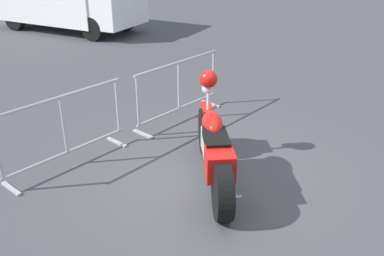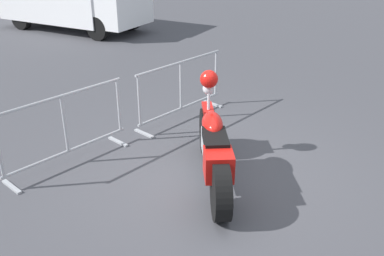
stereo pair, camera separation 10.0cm
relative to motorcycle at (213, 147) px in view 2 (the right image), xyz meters
name	(u,v)px [view 2 (the right image)]	position (x,y,z in m)	size (l,w,h in m)	color
ground_plane	(214,174)	(0.12, 0.09, -0.51)	(120.00, 120.00, 0.00)	#424247
motorcycle	(213,147)	(0.00, 0.00, 0.00)	(1.71, 1.88, 1.33)	black
crowd_barrier_near	(65,129)	(-1.14, 1.80, 0.04)	(2.03, 0.51, 1.07)	#9EA0A5
crowd_barrier_far	(181,90)	(1.14, 1.80, 0.04)	(2.03, 0.51, 1.07)	#9EA0A5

